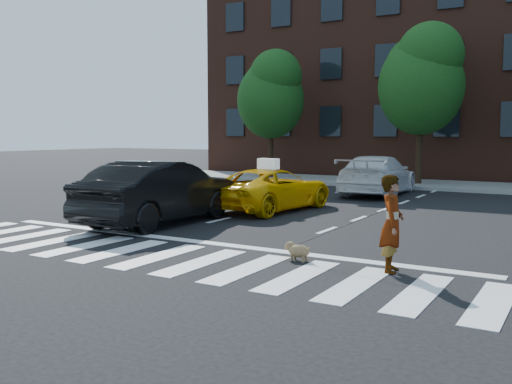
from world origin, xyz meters
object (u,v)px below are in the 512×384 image
Objects in this scene: woman at (392,224)px; tree_left at (271,92)px; black_sedan at (161,192)px; dog at (297,250)px; white_suv at (377,175)px; taxi at (271,189)px; tree_mid at (422,76)px.

tree_left is at bearing 23.37° from woman.
tree_left reaches higher than black_sedan.
white_suv is at bearing 110.44° from dog.
woman is at bearing 105.43° from white_suv.
tree_left is 1.29× the size of black_sedan.
woman reaches higher than taxi.
tree_left is at bearing 129.29° from dog.
black_sedan reaches higher than dog.
tree_left reaches higher than woman.
tree_mid reaches higher than black_sedan.
dog is (9.41, -15.94, -4.24)m from tree_left.
tree_left is 12.06m from taxi.
tree_mid is at bearing -0.00° from tree_left.
white_suv is 12.60m from woman.
tree_mid is 4.26× the size of woman.
tree_left is 19.77m from woman.
tree_mid is 16.80m from woman.
white_suv reaches higher than taxi.
taxi is 3.99m from black_sedan.
taxi is 0.89× the size of white_suv.
dog is (1.91, -15.94, -4.65)m from tree_mid.
taxi is at bearing 72.77° from white_suv.
tree_left is 10.88× the size of dog.
dog is (2.47, -11.91, -0.56)m from white_suv.
tree_mid reaches higher than taxi.
black_sedan is at bearing 70.98° from white_suv.
dog is at bearing 97.46° from white_suv.
tree_mid is 11.02m from taxi.
tree_left reaches higher than dog.
white_suv reaches higher than dog.
tree_left is 8.83m from white_suv.
tree_mid is at bearing -102.11° from white_suv.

